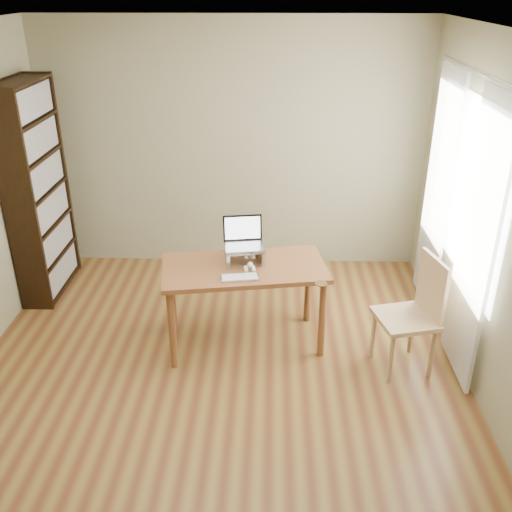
{
  "coord_description": "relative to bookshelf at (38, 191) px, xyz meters",
  "views": [
    {
      "loc": [
        0.42,
        -3.58,
        2.89
      ],
      "look_at": [
        0.3,
        0.6,
        0.85
      ],
      "focal_mm": 40.0,
      "sensor_mm": 36.0,
      "label": 1
    }
  ],
  "objects": [
    {
      "name": "laptop_stand",
      "position": [
        2.03,
        -0.85,
        -0.22
      ],
      "size": [
        0.32,
        0.25,
        0.13
      ],
      "rotation": [
        0.0,
        0.0,
        0.16
      ],
      "color": "silver",
      "rests_on": "desk"
    },
    {
      "name": "laptop",
      "position": [
        2.03,
        -0.79,
        -0.11
      ],
      "size": [
        0.36,
        0.32,
        0.23
      ],
      "rotation": [
        0.0,
        0.0,
        0.16
      ],
      "color": "silver",
      "rests_on": "laptop_stand"
    },
    {
      "name": "room",
      "position": [
        1.86,
        -1.54,
        0.25
      ],
      "size": [
        4.04,
        4.54,
        2.64
      ],
      "color": "brown",
      "rests_on": "ground"
    },
    {
      "name": "keyboard",
      "position": [
        2.01,
        -1.15,
        -0.29
      ],
      "size": [
        0.32,
        0.18,
        0.02
      ],
      "rotation": [
        0.0,
        0.0,
        0.16
      ],
      "color": "silver",
      "rests_on": "desk"
    },
    {
      "name": "bookshelf",
      "position": [
        0.0,
        0.0,
        0.0
      ],
      "size": [
        0.3,
        0.9,
        2.1
      ],
      "color": "black",
      "rests_on": "ground"
    },
    {
      "name": "chair",
      "position": [
        3.4,
        -1.25,
        -0.52
      ],
      "size": [
        0.53,
        0.53,
        0.98
      ],
      "rotation": [
        0.0,
        0.0,
        0.25
      ],
      "color": "tan",
      "rests_on": "ground"
    },
    {
      "name": "cat",
      "position": [
        2.06,
        -0.82,
        -0.23
      ],
      "size": [
        0.25,
        0.48,
        0.15
      ],
      "rotation": [
        0.0,
        0.0,
        0.16
      ],
      "color": "#4A443A",
      "rests_on": "desk"
    },
    {
      "name": "coaster",
      "position": [
        2.65,
        -1.22,
        -0.3
      ],
      "size": [
        0.1,
        0.1,
        0.01
      ],
      "primitive_type": "cylinder",
      "color": "#4F341B",
      "rests_on": "desk"
    },
    {
      "name": "desk",
      "position": [
        2.03,
        -0.93,
        -0.4
      ],
      "size": [
        1.44,
        0.88,
        0.75
      ],
      "rotation": [
        0.0,
        0.0,
        0.16
      ],
      "color": "brown",
      "rests_on": "ground"
    },
    {
      "name": "curtains",
      "position": [
        3.75,
        -0.75,
        0.12
      ],
      "size": [
        0.03,
        1.9,
        2.25
      ],
      "color": "white",
      "rests_on": "ground"
    }
  ]
}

